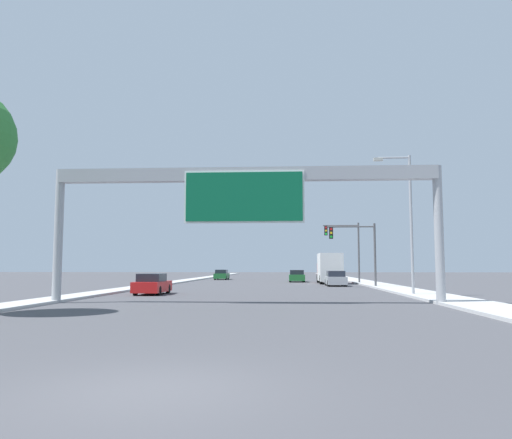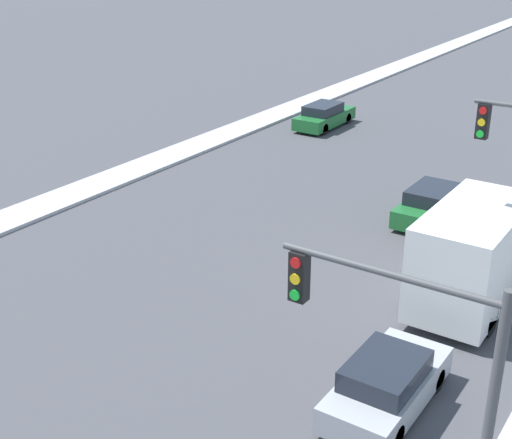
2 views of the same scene
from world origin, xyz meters
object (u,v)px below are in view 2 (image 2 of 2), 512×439
(car_far_center, at_px, (324,116))
(truck_box_primary, at_px, (478,251))
(traffic_light_near_intersection, at_px, (416,360))
(car_mid_right, at_px, (387,384))
(car_near_center, at_px, (433,204))

(car_far_center, height_order, truck_box_primary, truck_box_primary)
(car_far_center, distance_m, truck_box_primary, 20.86)
(car_far_center, relative_size, truck_box_primary, 0.65)
(truck_box_primary, height_order, traffic_light_near_intersection, traffic_light_near_intersection)
(car_mid_right, bearing_deg, traffic_light_near_intersection, -61.15)
(car_mid_right, xyz_separation_m, truck_box_primary, (-0.00, 6.80, 0.99))
(car_near_center, height_order, car_mid_right, car_mid_right)
(car_far_center, distance_m, traffic_light_near_intersection, 30.22)
(traffic_light_near_intersection, bearing_deg, car_near_center, 108.81)
(car_near_center, distance_m, car_far_center, 14.44)
(car_near_center, relative_size, traffic_light_near_intersection, 0.78)
(car_near_center, relative_size, truck_box_primary, 0.63)
(traffic_light_near_intersection, bearing_deg, car_mid_right, 118.85)
(car_near_center, height_order, truck_box_primary, truck_box_primary)
(car_far_center, xyz_separation_m, traffic_light_near_intersection, (15.82, -25.54, 3.27))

